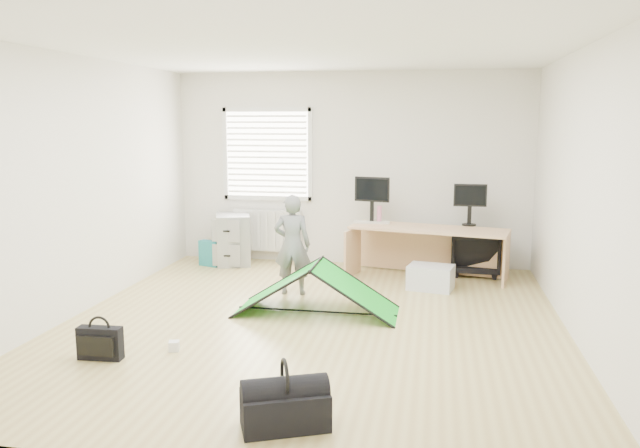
% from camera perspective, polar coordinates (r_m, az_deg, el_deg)
% --- Properties ---
extents(ground, '(5.50, 5.50, 0.00)m').
position_cam_1_polar(ground, '(6.41, -0.66, -8.99)').
color(ground, tan).
rests_on(ground, ground).
extents(back_wall, '(5.00, 0.02, 2.70)m').
position_cam_1_polar(back_wall, '(8.82, 2.80, 5.03)').
color(back_wall, silver).
rests_on(back_wall, ground).
extents(window, '(1.20, 0.06, 1.20)m').
position_cam_1_polar(window, '(9.01, -4.85, 6.38)').
color(window, silver).
rests_on(window, back_wall).
extents(radiator, '(1.00, 0.12, 0.60)m').
position_cam_1_polar(radiator, '(9.10, -4.82, -0.57)').
color(radiator, silver).
rests_on(radiator, back_wall).
extents(desk, '(2.07, 1.02, 0.68)m').
position_cam_1_polar(desk, '(8.14, 9.83, -2.67)').
color(desk, tan).
rests_on(desk, ground).
extents(filing_cabinet, '(0.64, 0.73, 0.71)m').
position_cam_1_polar(filing_cabinet, '(8.98, -7.94, -1.37)').
color(filing_cabinet, gray).
rests_on(filing_cabinet, ground).
extents(monitor_left, '(0.48, 0.20, 0.45)m').
position_cam_1_polar(monitor_left, '(8.34, 4.78, 1.65)').
color(monitor_left, black).
rests_on(monitor_left, desk).
extents(monitor_right, '(0.42, 0.09, 0.40)m').
position_cam_1_polar(monitor_right, '(8.32, 13.51, 1.23)').
color(monitor_right, black).
rests_on(monitor_right, desk).
extents(keyboard, '(0.48, 0.18, 0.02)m').
position_cam_1_polar(keyboard, '(8.35, 4.76, 0.17)').
color(keyboard, beige).
rests_on(keyboard, desk).
extents(thermos, '(0.08, 0.08, 0.23)m').
position_cam_1_polar(thermos, '(8.37, 5.44, 0.89)').
color(thermos, '#D37694').
rests_on(thermos, desk).
extents(office_chair, '(0.65, 0.67, 0.58)m').
position_cam_1_polar(office_chair, '(8.54, 14.03, -2.57)').
color(office_chair, black).
rests_on(office_chair, ground).
extents(person, '(0.45, 0.32, 1.18)m').
position_cam_1_polar(person, '(7.30, -2.55, -1.91)').
color(person, slate).
rests_on(person, ground).
extents(kite, '(1.72, 0.76, 0.53)m').
position_cam_1_polar(kite, '(6.65, -0.33, -5.92)').
color(kite, green).
rests_on(kite, ground).
extents(storage_crate, '(0.59, 0.47, 0.30)m').
position_cam_1_polar(storage_crate, '(7.70, 10.09, -4.83)').
color(storage_crate, silver).
rests_on(storage_crate, ground).
extents(tote_bag, '(0.33, 0.22, 0.36)m').
position_cam_1_polar(tote_bag, '(8.92, -10.04, -2.66)').
color(tote_bag, '#1D767F').
rests_on(tote_bag, ground).
extents(laptop_bag, '(0.39, 0.13, 0.29)m').
position_cam_1_polar(laptop_bag, '(5.75, -19.46, -10.23)').
color(laptop_bag, black).
rests_on(laptop_bag, ground).
extents(white_box, '(0.11, 0.11, 0.09)m').
position_cam_1_polar(white_box, '(5.80, -13.20, -10.81)').
color(white_box, silver).
rests_on(white_box, ground).
extents(duffel_bag, '(0.65, 0.50, 0.25)m').
position_cam_1_polar(duffel_bag, '(4.33, -3.22, -16.62)').
color(duffel_bag, black).
rests_on(duffel_bag, ground).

